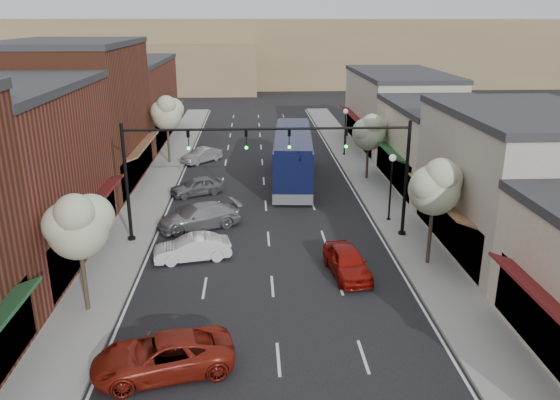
{
  "coord_description": "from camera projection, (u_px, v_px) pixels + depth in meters",
  "views": [
    {
      "loc": [
        -0.86,
        -21.89,
        12.51
      ],
      "look_at": [
        0.72,
        8.67,
        2.2
      ],
      "focal_mm": 35.0,
      "sensor_mm": 36.0,
      "label": 1
    }
  ],
  "objects": [
    {
      "name": "ground",
      "position": [
        274.0,
        307.0,
        24.75
      ],
      "size": [
        160.0,
        160.0,
        0.0
      ],
      "primitive_type": "plane",
      "color": "black",
      "rests_on": "ground"
    },
    {
      "name": "sidewalk_left",
      "position": [
        155.0,
        187.0,
        41.82
      ],
      "size": [
        2.8,
        73.0,
        0.15
      ],
      "primitive_type": "cube",
      "color": "gray",
      "rests_on": "ground"
    },
    {
      "name": "sidewalk_right",
      "position": [
        371.0,
        184.0,
        42.64
      ],
      "size": [
        2.8,
        73.0,
        0.15
      ],
      "primitive_type": "cube",
      "color": "gray",
      "rests_on": "ground"
    },
    {
      "name": "curb_left",
      "position": [
        173.0,
        187.0,
        41.89
      ],
      "size": [
        0.25,
        73.0,
        0.17
      ],
      "primitive_type": "cube",
      "color": "gray",
      "rests_on": "ground"
    },
    {
      "name": "curb_right",
      "position": [
        354.0,
        184.0,
        42.58
      ],
      "size": [
        0.25,
        73.0,
        0.17
      ],
      "primitive_type": "cube",
      "color": "gray",
      "rests_on": "ground"
    },
    {
      "name": "bldg_left_midfar",
      "position": [
        75.0,
        116.0,
        41.25
      ],
      "size": [
        10.14,
        14.1,
        10.9
      ],
      "color": "#602D1B",
      "rests_on": "ground"
    },
    {
      "name": "bldg_left_far",
      "position": [
        123.0,
        101.0,
        56.79
      ],
      "size": [
        10.14,
        18.1,
        8.4
      ],
      "color": "brown",
      "rests_on": "ground"
    },
    {
      "name": "bldg_right_midnear",
      "position": [
        519.0,
        182.0,
        29.85
      ],
      "size": [
        9.14,
        12.1,
        7.9
      ],
      "color": "#AEA295",
      "rests_on": "ground"
    },
    {
      "name": "bldg_right_midfar",
      "position": [
        444.0,
        146.0,
        41.44
      ],
      "size": [
        9.14,
        12.1,
        6.4
      ],
      "color": "beige",
      "rests_on": "ground"
    },
    {
      "name": "bldg_right_far",
      "position": [
        397.0,
        110.0,
        54.54
      ],
      "size": [
        9.14,
        16.1,
        7.4
      ],
      "color": "#AEA295",
      "rests_on": "ground"
    },
    {
      "name": "hill_far",
      "position": [
        255.0,
        51.0,
        108.01
      ],
      "size": [
        120.0,
        30.0,
        12.0
      ],
      "primitive_type": "cube",
      "color": "#7A6647",
      "rests_on": "ground"
    },
    {
      "name": "hill_near",
      "position": [
        114.0,
        67.0,
        96.06
      ],
      "size": [
        50.0,
        20.0,
        8.0
      ],
      "primitive_type": "cube",
      "color": "#7A6647",
      "rests_on": "ground"
    },
    {
      "name": "signal_mast_right",
      "position": [
        366.0,
        162.0,
        31.12
      ],
      "size": [
        8.22,
        0.46,
        7.0
      ],
      "color": "black",
      "rests_on": "ground"
    },
    {
      "name": "signal_mast_left",
      "position": [
        168.0,
        165.0,
        30.57
      ],
      "size": [
        8.22,
        0.46,
        7.0
      ],
      "color": "black",
      "rests_on": "ground"
    },
    {
      "name": "tree_right_near",
      "position": [
        436.0,
        185.0,
        27.47
      ],
      "size": [
        2.85,
        2.65,
        5.95
      ],
      "color": "#47382B",
      "rests_on": "ground"
    },
    {
      "name": "tree_right_far",
      "position": [
        370.0,
        131.0,
        42.76
      ],
      "size": [
        2.85,
        2.65,
        5.43
      ],
      "color": "#47382B",
      "rests_on": "ground"
    },
    {
      "name": "tree_left_near",
      "position": [
        78.0,
        224.0,
        22.94
      ],
      "size": [
        2.85,
        2.65,
        5.69
      ],
      "color": "#47382B",
      "rests_on": "ground"
    },
    {
      "name": "tree_left_far",
      "position": [
        167.0,
        112.0,
        47.43
      ],
      "size": [
        2.85,
        2.65,
        6.13
      ],
      "color": "#47382B",
      "rests_on": "ground"
    },
    {
      "name": "lamp_post_near",
      "position": [
        391.0,
        177.0,
        34.11
      ],
      "size": [
        0.44,
        0.44,
        4.44
      ],
      "color": "black",
      "rests_on": "ground"
    },
    {
      "name": "lamp_post_far",
      "position": [
        345.0,
        124.0,
        50.67
      ],
      "size": [
        0.44,
        0.44,
        4.44
      ],
      "color": "black",
      "rests_on": "ground"
    },
    {
      "name": "coach_bus",
      "position": [
        293.0,
        156.0,
        43.03
      ],
      "size": [
        3.76,
        13.15,
        3.97
      ],
      "rotation": [
        0.0,
        0.0,
        -0.07
      ],
      "color": "#0C1133",
      "rests_on": "ground"
    },
    {
      "name": "red_hatchback",
      "position": [
        347.0,
        262.0,
        27.62
      ],
      "size": [
        2.27,
        4.47,
        1.46
      ],
      "primitive_type": "imported",
      "rotation": [
        0.0,
        0.0,
        0.13
      ],
      "color": "maroon",
      "rests_on": "ground"
    },
    {
      "name": "parked_car_a",
      "position": [
        163.0,
        355.0,
        19.99
      ],
      "size": [
        5.58,
        3.49,
        1.44
      ],
      "primitive_type": "imported",
      "rotation": [
        0.0,
        0.0,
        -1.34
      ],
      "color": "maroon",
      "rests_on": "ground"
    },
    {
      "name": "parked_car_b",
      "position": [
        192.0,
        248.0,
        29.36
      ],
      "size": [
        4.33,
        2.24,
        1.36
      ],
      "primitive_type": "imported",
      "rotation": [
        0.0,
        0.0,
        -1.37
      ],
      "color": "silver",
      "rests_on": "ground"
    },
    {
      "name": "parked_car_c",
      "position": [
        199.0,
        216.0,
        33.82
      ],
      "size": [
        5.57,
        3.86,
        1.5
      ],
      "primitive_type": "imported",
      "rotation": [
        0.0,
        0.0,
        -1.19
      ],
      "color": "gray",
      "rests_on": "ground"
    },
    {
      "name": "parked_car_d",
      "position": [
        197.0,
        186.0,
        40.13
      ],
      "size": [
        4.22,
        3.16,
        1.34
      ],
      "primitive_type": "imported",
      "rotation": [
        0.0,
        0.0,
        -1.11
      ],
      "color": "#5B5D63",
      "rests_on": "ground"
    },
    {
      "name": "parked_car_e",
      "position": [
        202.0,
        155.0,
        49.11
      ],
      "size": [
        3.69,
        3.79,
        1.29
      ],
      "primitive_type": "imported",
      "rotation": [
        0.0,
        0.0,
        -0.76
      ],
      "color": "#9E9FA3",
      "rests_on": "ground"
    }
  ]
}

